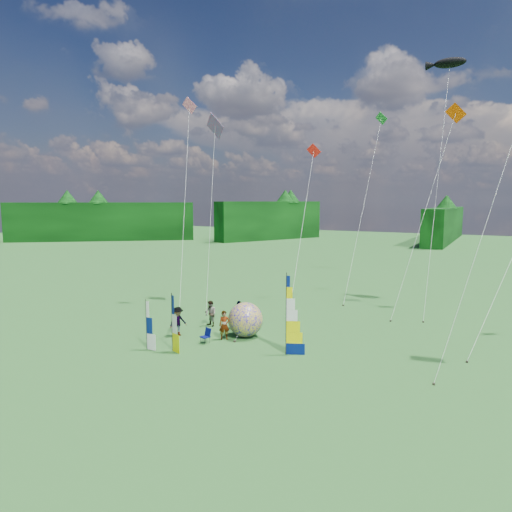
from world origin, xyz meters
The scene contains 19 objects.
ground centered at (0.00, 0.00, 0.00)m, with size 220.00×220.00×0.00m, color #3A792F.
treeline_ring centered at (0.00, 0.00, 4.00)m, with size 210.00×210.00×8.00m, color #0F5913, non-canonical shape.
feather_banner_main centered at (0.99, 3.90, 2.26)m, with size 1.23×0.10×4.52m, color #06165C, non-canonical shape.
side_banner_left centered at (-5.02, 1.26, 1.65)m, with size 0.93×0.10×3.31m, color #F0E400, non-canonical shape.
side_banner_far centered at (-6.56, 0.80, 1.44)m, with size 0.87×0.10×2.89m, color white, non-canonical shape.
bol_inflatable centered at (-2.73, 5.74, 1.11)m, with size 2.23×2.23×2.23m, color #0D009C.
spectator_a centered at (-3.59, 4.59, 0.91)m, with size 0.67×0.44×1.83m, color #66594C.
spectator_b centered at (-6.07, 6.71, 0.89)m, with size 0.87×0.43×1.79m, color #66594C.
spectator_c centered at (-6.64, 3.82, 0.95)m, with size 1.23×0.45×1.90m, color #66594C.
spectator_d centered at (-4.11, 7.27, 0.94)m, with size 1.11×0.45×1.89m, color #66594C.
camp_chair centered at (-4.19, 3.36, 0.46)m, with size 0.54×0.54×0.93m, color #050B4A, non-canonical shape.
kite_whale centered at (6.57, 20.64, 11.21)m, with size 3.50×14.74×22.42m, color black, non-canonical shape.
kite_rainbow_delta centered at (-9.97, 12.59, 8.54)m, with size 6.55×9.45×17.09m, color #F31844, non-canonical shape.
kite_parafoil centered at (10.93, 7.04, 9.50)m, with size 7.31×10.87×19.00m, color #B80919, non-canonical shape.
small_kite_red centered at (-3.12, 15.84, 7.07)m, with size 3.48×10.14×14.15m, color red, non-canonical shape.
small_kite_orange centered at (6.07, 17.97, 8.51)m, with size 5.53×10.66×17.02m, color #EB4800, non-canonical shape.
small_kite_yellow centered at (11.97, 11.77, 5.84)m, with size 6.15×11.31×11.67m, color #F0A713, non-canonical shape.
small_kite_pink centered at (-10.43, 9.69, 8.88)m, with size 6.01×8.94×17.76m, color pink, non-canonical shape.
small_kite_green centered at (0.20, 22.15, 8.86)m, with size 2.31×12.12×17.73m, color green, non-canonical shape.
Camera 1 is at (11.51, -18.87, 8.65)m, focal length 32.00 mm.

